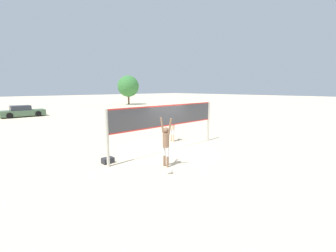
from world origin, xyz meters
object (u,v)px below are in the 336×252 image
object	(u,v)px
player_spiker	(166,141)
tree_left_cluster	(128,86)
gear_bag	(108,160)
volleyball_net	(168,119)
volleyball	(170,171)
parked_car_mid	(22,112)
player_blocker	(172,125)

from	to	relation	value
player_spiker	tree_left_cluster	bearing A→B (deg)	-31.15
gear_bag	volleyball_net	bearing A→B (deg)	-7.14
gear_bag	tree_left_cluster	distance (m)	36.97
volleyball_net	player_spiker	distance (m)	2.48
tree_left_cluster	volleyball	bearing A→B (deg)	-121.18
tree_left_cluster	parked_car_mid	bearing A→B (deg)	-157.62
volleyball_net	player_blocker	world-z (taller)	volleyball_net
player_spiker	tree_left_cluster	size ratio (longest dim) A/B	0.36
volleyball_net	parked_car_mid	distance (m)	22.40
gear_bag	parked_car_mid	size ratio (longest dim) A/B	0.11
player_spiker	parked_car_mid	distance (m)	23.95
parked_car_mid	volleyball_net	bearing A→B (deg)	-81.35
volleyball	parked_car_mid	xyz separation A→B (m)	(-0.28, 24.62, 0.48)
volleyball	tree_left_cluster	distance (m)	38.67
volleyball_net	gear_bag	bearing A→B (deg)	172.86
player_spiker	gear_bag	distance (m)	2.82
player_spiker	volleyball	xyz separation A→B (m)	(-0.44, -0.68, -1.00)
player_spiker	volleyball_net	bearing A→B (deg)	-45.39
player_spiker	parked_car_mid	size ratio (longest dim) A/B	0.46
volleyball_net	parked_car_mid	bearing A→B (deg)	96.24
volleyball	parked_car_mid	bearing A→B (deg)	90.65
player_blocker	gear_bag	bearing A→B (deg)	-79.16
volleyball_net	player_spiker	xyz separation A→B (m)	(-1.72, -1.69, -0.59)
player_spiker	volleyball	distance (m)	1.28
gear_bag	player_spiker	bearing A→B (deg)	-52.93
volleyball	parked_car_mid	distance (m)	24.63
volleyball_net	parked_car_mid	size ratio (longest dim) A/B	1.56
player_spiker	tree_left_cluster	distance (m)	37.78
gear_bag	parked_car_mid	bearing A→B (deg)	87.69
player_spiker	volleyball	size ratio (longest dim) A/B	9.03
volleyball_net	gear_bag	distance (m)	3.69
player_spiker	player_blocker	world-z (taller)	player_spiker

